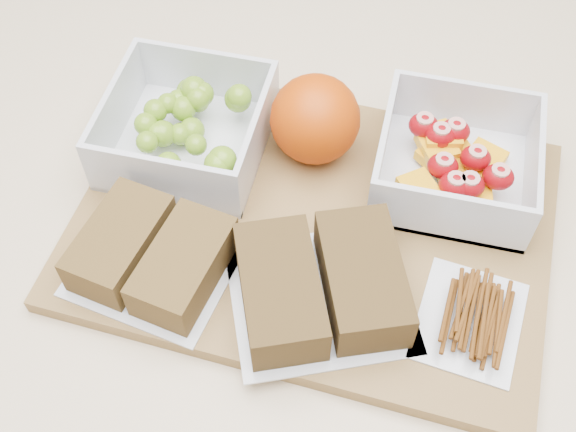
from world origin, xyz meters
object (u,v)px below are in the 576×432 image
object	(u,v)px
cutting_board	(313,224)
pretzel_bag	(472,315)
grape_container	(189,127)
sandwich_bag_center	(321,285)
fruit_container	(455,163)
orange	(315,119)
sandwich_bag_left	(152,255)

from	to	relation	value
cutting_board	pretzel_bag	size ratio (longest dim) A/B	3.88
grape_container	sandwich_bag_center	size ratio (longest dim) A/B	0.78
grape_container	cutting_board	bearing A→B (deg)	-23.73
fruit_container	pretzel_bag	world-z (taller)	fruit_container
grape_container	fruit_container	world-z (taller)	grape_container
orange	sandwich_bag_center	world-z (taller)	orange
cutting_board	sandwich_bag_left	size ratio (longest dim) A/B	2.86
orange	sandwich_bag_left	size ratio (longest dim) A/B	0.57
fruit_container	pretzel_bag	bearing A→B (deg)	-78.22
sandwich_bag_left	sandwich_bag_center	xyz separation A→B (m)	(0.14, 0.00, 0.00)
pretzel_bag	cutting_board	bearing A→B (deg)	153.95
orange	cutting_board	bearing A→B (deg)	-78.27
sandwich_bag_center	pretzel_bag	distance (m)	0.12
pretzel_bag	fruit_container	bearing A→B (deg)	101.78
grape_container	pretzel_bag	size ratio (longest dim) A/B	1.34
sandwich_bag_left	sandwich_bag_center	world-z (taller)	sandwich_bag_center
pretzel_bag	grape_container	bearing A→B (deg)	155.04
cutting_board	grape_container	xyz separation A→B (m)	(-0.13, 0.06, 0.03)
fruit_container	grape_container	bearing A→B (deg)	-176.31
orange	sandwich_bag_center	xyz separation A→B (m)	(0.04, -0.16, -0.02)
cutting_board	grape_container	bearing A→B (deg)	158.99
fruit_container	pretzel_bag	xyz separation A→B (m)	(0.03, -0.15, -0.01)
pretzel_bag	orange	bearing A→B (deg)	136.93
cutting_board	pretzel_bag	xyz separation A→B (m)	(0.15, -0.07, 0.02)
fruit_container	sandwich_bag_left	world-z (taller)	fruit_container
sandwich_bag_center	pretzel_bag	xyz separation A→B (m)	(0.12, 0.01, -0.01)
sandwich_bag_center	cutting_board	bearing A→B (deg)	106.43
fruit_container	sandwich_bag_center	xyz separation A→B (m)	(-0.09, -0.15, -0.00)
sandwich_bag_center	pretzel_bag	world-z (taller)	sandwich_bag_center
cutting_board	grape_container	distance (m)	0.15
fruit_container	sandwich_bag_left	distance (m)	0.28
cutting_board	sandwich_bag_center	xyz separation A→B (m)	(0.02, -0.08, 0.03)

